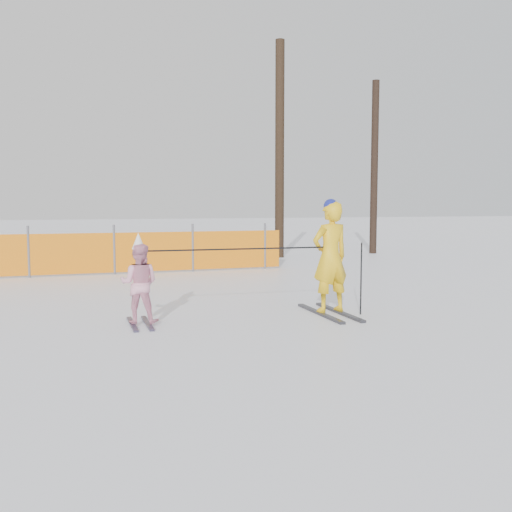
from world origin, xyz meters
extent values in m
plane|color=white|center=(0.00, 0.00, 0.00)|extent=(120.00, 120.00, 0.00)
cube|color=black|center=(1.17, 0.76, 0.02)|extent=(0.09, 1.62, 0.04)
cube|color=black|center=(1.51, 0.76, 0.02)|extent=(0.09, 1.62, 0.04)
imported|color=yellow|center=(1.34, 0.76, 0.92)|extent=(0.70, 0.52, 1.76)
sphere|color=navy|center=(1.34, 0.76, 1.73)|extent=(0.23, 0.23, 0.23)
cube|color=black|center=(-1.78, 0.89, 0.01)|extent=(0.09, 1.02, 0.03)
cube|color=black|center=(-1.56, 0.89, 0.01)|extent=(0.09, 1.02, 0.03)
imported|color=#F49FBB|center=(-1.67, 0.89, 0.61)|extent=(0.68, 0.60, 1.17)
cone|color=white|center=(-1.67, 0.89, 1.24)|extent=(0.19, 0.19, 0.24)
cylinder|color=black|center=(1.79, 0.56, 0.58)|extent=(0.02, 0.02, 1.16)
cylinder|color=black|center=(-0.17, 0.82, 1.08)|extent=(2.76, 0.14, 0.02)
cylinder|color=#595960|center=(-3.56, 7.15, 0.62)|extent=(0.06, 0.06, 1.25)
cylinder|color=#595960|center=(-1.56, 7.15, 0.62)|extent=(0.06, 0.06, 1.25)
cylinder|color=#595960|center=(0.44, 7.15, 0.62)|extent=(0.06, 0.06, 1.25)
cylinder|color=#595960|center=(2.44, 7.15, 0.62)|extent=(0.06, 0.06, 1.25)
cylinder|color=black|center=(4.00, 10.19, 3.52)|extent=(0.30, 0.30, 7.03)
cylinder|color=black|center=(7.74, 10.58, 3.04)|extent=(0.25, 0.25, 6.08)
camera|label=1|loc=(-2.62, -7.48, 1.77)|focal=40.00mm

